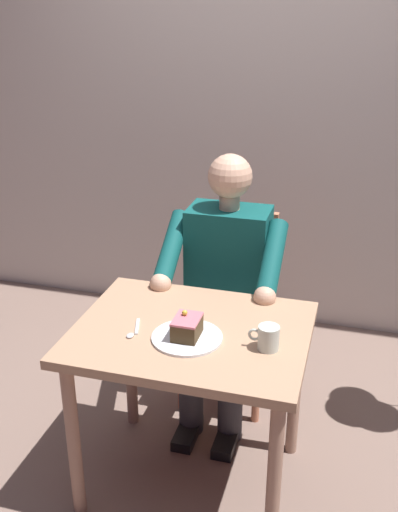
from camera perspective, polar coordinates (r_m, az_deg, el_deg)
name	(u,v)px	position (r m, az deg, el deg)	size (l,w,h in m)	color
ground_plane	(192,478)	(2.63, -0.67, -20.41)	(14.00, 14.00, 0.00)	#7E6559
cafe_rear_panel	(270,64)	(3.38, 6.78, 17.77)	(6.40, 0.12, 3.00)	beige
dining_table	(191,353)	(2.26, -0.74, -9.25)	(0.86, 0.67, 0.71)	tan
chair	(232,297)	(2.89, 3.16, -3.92)	(0.42, 0.42, 0.90)	#C27554
seated_person	(224,287)	(2.68, 2.39, -2.98)	(0.53, 0.58, 1.22)	#0F4F4D
dessert_plate	(187,337)	(2.14, -1.15, -7.77)	(0.25, 0.25, 0.01)	white
cake_slice	(187,327)	(2.12, -1.16, -6.79)	(0.09, 0.12, 0.09)	#443019
coffee_cup	(268,337)	(2.08, 6.60, -7.70)	(0.11, 0.07, 0.09)	silver
dessert_spoon	(134,331)	(2.19, -6.27, -7.14)	(0.04, 0.14, 0.01)	silver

